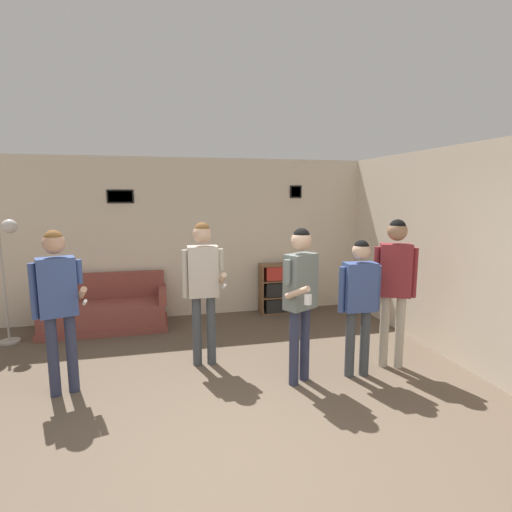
{
  "coord_description": "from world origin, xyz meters",
  "views": [
    {
      "loc": [
        -0.55,
        -2.79,
        2.12
      ],
      "look_at": [
        0.59,
        2.02,
        1.33
      ],
      "focal_mm": 28.0,
      "sensor_mm": 36.0,
      "label": 1
    }
  ],
  "objects": [
    {
      "name": "person_player_foreground_center",
      "position": [
        -0.09,
        1.95,
        1.1
      ],
      "size": [
        0.5,
        0.48,
        1.77
      ],
      "color": "#3D4247",
      "rests_on": "ground_plane"
    },
    {
      "name": "floor_lamp",
      "position": [
        -2.73,
        3.33,
        1.36
      ],
      "size": [
        0.48,
        0.28,
        1.76
      ],
      "color": "#ADA89E",
      "rests_on": "ground_plane"
    },
    {
      "name": "ground_plane",
      "position": [
        0.0,
        0.0,
        0.0
      ],
      "size": [
        20.0,
        20.0,
        0.0
      ],
      "primitive_type": "plane",
      "color": "brown"
    },
    {
      "name": "person_player_foreground_left",
      "position": [
        -1.62,
        1.56,
        1.09
      ],
      "size": [
        0.57,
        0.43,
        1.75
      ],
      "color": "#2D334C",
      "rests_on": "ground_plane"
    },
    {
      "name": "wall_back",
      "position": [
        -0.0,
        4.08,
        1.35
      ],
      "size": [
        8.37,
        0.08,
        2.7
      ],
      "color": "beige",
      "rests_on": "ground_plane"
    },
    {
      "name": "wall_right",
      "position": [
        3.01,
        2.02,
        1.35
      ],
      "size": [
        0.06,
        6.45,
        2.7
      ],
      "color": "beige",
      "rests_on": "ground_plane"
    },
    {
      "name": "couch",
      "position": [
        -1.45,
        3.65,
        0.28
      ],
      "size": [
        1.87,
        0.8,
        0.84
      ],
      "color": "brown",
      "rests_on": "ground_plane"
    },
    {
      "name": "person_spectator_near_bookshelf",
      "position": [
        1.61,
        1.23,
        0.97
      ],
      "size": [
        0.5,
        0.22,
        1.6
      ],
      "color": "#3D4247",
      "rests_on": "ground_plane"
    },
    {
      "name": "person_spectator_far_right",
      "position": [
        2.13,
        1.36,
        1.13
      ],
      "size": [
        0.46,
        0.34,
        1.81
      ],
      "color": "#B7AD99",
      "rests_on": "ground_plane"
    },
    {
      "name": "person_watcher_holding_cup",
      "position": [
        0.9,
        1.23,
        1.08
      ],
      "size": [
        0.44,
        0.57,
        1.75
      ],
      "color": "#2D334C",
      "rests_on": "ground_plane"
    },
    {
      "name": "bookshelf",
      "position": [
        1.53,
        3.86,
        0.44
      ],
      "size": [
        0.85,
        0.3,
        0.88
      ],
      "color": "brown",
      "rests_on": "ground_plane"
    }
  ]
}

